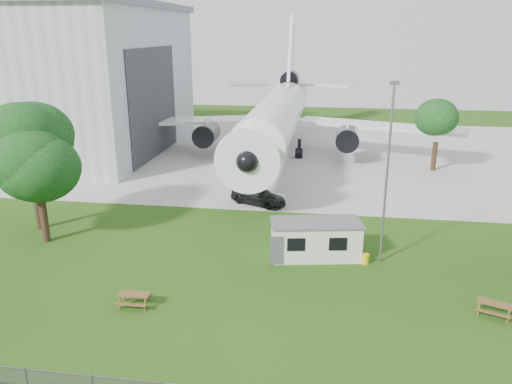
# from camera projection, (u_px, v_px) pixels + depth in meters

# --- Properties ---
(ground) EXTENTS (160.00, 160.00, 0.00)m
(ground) POSITION_uv_depth(u_px,v_px,m) (247.00, 298.00, 29.44)
(ground) COLOR #325B17
(concrete_apron) EXTENTS (120.00, 46.00, 0.03)m
(concrete_apron) POSITION_uv_depth(u_px,v_px,m) (294.00, 152.00, 65.23)
(concrete_apron) COLOR #B7B7B2
(concrete_apron) RESTS_ON ground
(hangar) EXTENTS (43.00, 31.00, 18.55)m
(hangar) POSITION_uv_depth(u_px,v_px,m) (7.00, 76.00, 65.76)
(hangar) COLOR #B2B7BC
(hangar) RESTS_ON ground
(airliner) EXTENTS (46.36, 47.73, 17.69)m
(airliner) POSITION_uv_depth(u_px,v_px,m) (278.00, 114.00, 61.89)
(airliner) COLOR white
(airliner) RESTS_ON ground
(site_cabin) EXTENTS (6.94, 3.76, 2.62)m
(site_cabin) POSITION_uv_depth(u_px,v_px,m) (316.00, 239.00, 34.43)
(site_cabin) COLOR silver
(site_cabin) RESTS_ON ground
(picnic_west) EXTENTS (1.82, 1.52, 0.76)m
(picnic_west) POSITION_uv_depth(u_px,v_px,m) (135.00, 306.00, 28.59)
(picnic_west) COLOR brown
(picnic_west) RESTS_ON ground
(picnic_east) EXTENTS (2.23, 2.07, 0.76)m
(picnic_east) POSITION_uv_depth(u_px,v_px,m) (493.00, 315.00, 27.64)
(picnic_east) COLOR brown
(picnic_east) RESTS_ON ground
(lamp_mast) EXTENTS (0.16, 0.16, 12.00)m
(lamp_mast) POSITION_uv_depth(u_px,v_px,m) (387.00, 177.00, 32.31)
(lamp_mast) COLOR slate
(lamp_mast) RESTS_ON ground
(tree_west_big) EXTENTS (7.15, 7.15, 10.90)m
(tree_west_big) POSITION_uv_depth(u_px,v_px,m) (28.00, 138.00, 37.70)
(tree_west_big) COLOR #382619
(tree_west_big) RESTS_ON ground
(tree_west_small) EXTENTS (6.02, 6.02, 8.80)m
(tree_west_small) POSITION_uv_depth(u_px,v_px,m) (37.00, 167.00, 35.70)
(tree_west_small) COLOR #382619
(tree_west_small) RESTS_ON ground
(tree_far_apron) EXTENTS (5.39, 5.39, 8.26)m
(tree_far_apron) POSITION_uv_depth(u_px,v_px,m) (438.00, 122.00, 54.94)
(tree_far_apron) COLOR #382619
(tree_far_apron) RESTS_ON ground
(car_apron_van) EXTENTS (5.67, 4.06, 1.53)m
(car_apron_van) POSITION_uv_depth(u_px,v_px,m) (258.00, 196.00, 45.27)
(car_apron_van) COLOR black
(car_apron_van) RESTS_ON ground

